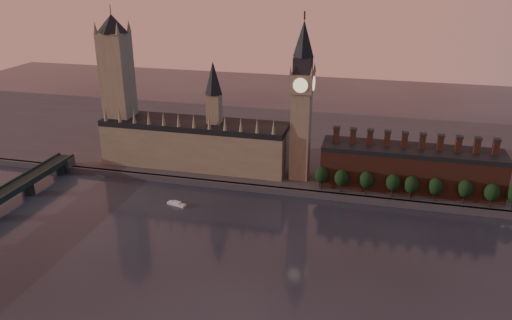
# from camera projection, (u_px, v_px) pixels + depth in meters

# --- Properties ---
(ground) EXTENTS (900.00, 900.00, 0.00)m
(ground) POSITION_uv_depth(u_px,v_px,m) (240.00, 272.00, 237.72)
(ground) COLOR black
(ground) RESTS_ON ground
(north_bank) EXTENTS (900.00, 182.00, 4.00)m
(north_bank) POSITION_uv_depth(u_px,v_px,m) (300.00, 145.00, 397.67)
(north_bank) COLOR #434348
(north_bank) RESTS_ON ground
(palace_of_westminster) EXTENTS (130.00, 30.30, 74.00)m
(palace_of_westminster) POSITION_uv_depth(u_px,v_px,m) (196.00, 141.00, 347.94)
(palace_of_westminster) COLOR gray
(palace_of_westminster) RESTS_ON north_bank
(victoria_tower) EXTENTS (24.00, 24.00, 108.00)m
(victoria_tower) POSITION_uv_depth(u_px,v_px,m) (118.00, 84.00, 346.73)
(victoria_tower) COLOR gray
(victoria_tower) RESTS_ON north_bank
(big_ben) EXTENTS (15.00, 15.00, 107.00)m
(big_ben) POSITION_uv_depth(u_px,v_px,m) (302.00, 100.00, 313.86)
(big_ben) COLOR gray
(big_ben) RESTS_ON north_bank
(chimney_block) EXTENTS (110.00, 25.00, 37.00)m
(chimney_block) POSITION_uv_depth(u_px,v_px,m) (410.00, 168.00, 312.49)
(chimney_block) COLOR #562E21
(chimney_block) RESTS_ON north_bank
(embankment_tree_0) EXTENTS (8.60, 8.60, 14.88)m
(embankment_tree_0) POSITION_uv_depth(u_px,v_px,m) (322.00, 175.00, 312.94)
(embankment_tree_0) COLOR black
(embankment_tree_0) RESTS_ON north_bank
(embankment_tree_1) EXTENTS (8.60, 8.60, 14.88)m
(embankment_tree_1) POSITION_uv_depth(u_px,v_px,m) (341.00, 178.00, 308.59)
(embankment_tree_1) COLOR black
(embankment_tree_1) RESTS_ON north_bank
(embankment_tree_2) EXTENTS (8.60, 8.60, 14.88)m
(embankment_tree_2) POSITION_uv_depth(u_px,v_px,m) (366.00, 180.00, 305.91)
(embankment_tree_2) COLOR black
(embankment_tree_2) RESTS_ON north_bank
(embankment_tree_3) EXTENTS (8.60, 8.60, 14.88)m
(embankment_tree_3) POSITION_uv_depth(u_px,v_px,m) (393.00, 182.00, 302.17)
(embankment_tree_3) COLOR black
(embankment_tree_3) RESTS_ON north_bank
(embankment_tree_4) EXTENTS (8.60, 8.60, 14.88)m
(embankment_tree_4) POSITION_uv_depth(u_px,v_px,m) (411.00, 185.00, 299.17)
(embankment_tree_4) COLOR black
(embankment_tree_4) RESTS_ON north_bank
(embankment_tree_5) EXTENTS (8.60, 8.60, 14.88)m
(embankment_tree_5) POSITION_uv_depth(u_px,v_px,m) (435.00, 186.00, 296.75)
(embankment_tree_5) COLOR black
(embankment_tree_5) RESTS_ON north_bank
(embankment_tree_6) EXTENTS (8.60, 8.60, 14.88)m
(embankment_tree_6) POSITION_uv_depth(u_px,v_px,m) (465.00, 189.00, 293.93)
(embankment_tree_6) COLOR black
(embankment_tree_6) RESTS_ON north_bank
(embankment_tree_7) EXTENTS (8.60, 8.60, 14.88)m
(embankment_tree_7) POSITION_uv_depth(u_px,v_px,m) (492.00, 192.00, 289.08)
(embankment_tree_7) COLOR black
(embankment_tree_7) RESTS_ON north_bank
(river_boat) EXTENTS (12.59, 6.33, 2.42)m
(river_boat) POSITION_uv_depth(u_px,v_px,m) (177.00, 204.00, 303.38)
(river_boat) COLOR silver
(river_boat) RESTS_ON ground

